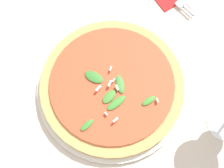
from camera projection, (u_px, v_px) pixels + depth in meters
The scene contains 2 objects.
ground_plane at pixel (113, 101), 0.69m from camera, with size 6.00×6.00×0.00m, color beige.
pizza_arugula_main at pixel (112, 86), 0.69m from camera, with size 0.33×0.33×0.05m.
Camera 1 is at (0.19, -0.07, 0.66)m, focal length 50.00 mm.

